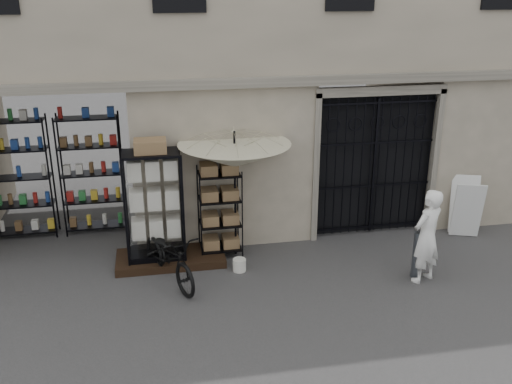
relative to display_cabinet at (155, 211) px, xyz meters
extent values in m
plane|color=black|center=(2.64, -1.56, -1.05)|extent=(80.00, 80.00, 0.00)
cube|color=tan|center=(2.64, 2.44, 3.45)|extent=(14.00, 4.00, 9.00)
cube|color=black|center=(-1.86, 1.24, 0.45)|extent=(3.00, 1.70, 3.00)
cube|color=black|center=(-1.91, 1.74, 0.20)|extent=(2.70, 0.50, 2.50)
cube|color=black|center=(4.39, 0.72, 0.45)|extent=(2.50, 0.06, 3.00)
cube|color=black|center=(4.39, 0.56, 0.40)|extent=(0.05, 0.05, 2.80)
cube|color=black|center=(0.24, -0.01, -0.98)|extent=(2.00, 0.90, 0.15)
cube|color=black|center=(0.00, 0.01, -0.85)|extent=(1.02, 0.64, 0.11)
cube|color=silver|center=(0.01, -0.30, 0.10)|extent=(0.94, 0.04, 1.87)
cube|color=silver|center=(0.00, 0.01, -0.01)|extent=(0.86, 0.47, 1.56)
cube|color=olive|center=(0.00, 0.01, 1.16)|extent=(0.57, 0.44, 0.22)
cube|color=black|center=(1.20, 0.14, -0.18)|extent=(0.91, 0.79, 1.75)
cube|color=olive|center=(1.20, 0.14, -0.23)|extent=(0.77, 0.65, 1.31)
cylinder|color=black|center=(1.49, 0.11, 0.17)|extent=(0.04, 0.04, 2.44)
imported|color=beige|center=(1.49, 0.11, 1.06)|extent=(1.82, 1.86, 1.64)
cylinder|color=silver|center=(1.45, -0.58, -0.94)|extent=(0.32, 0.32, 0.23)
imported|color=black|center=(0.20, -0.75, -1.05)|extent=(0.97, 1.13, 1.83)
cylinder|color=#50565E|center=(4.50, -1.38, -0.62)|extent=(0.19, 0.19, 0.86)
imported|color=white|center=(4.57, -1.51, -1.05)|extent=(1.31, 1.79, 0.41)
cube|color=silver|center=(6.19, -0.09, -0.43)|extent=(0.63, 0.46, 1.20)
cube|color=silver|center=(6.31, 0.26, -0.43)|extent=(0.63, 0.46, 1.20)
camera|label=1|loc=(0.05, -9.70, 3.93)|focal=40.00mm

